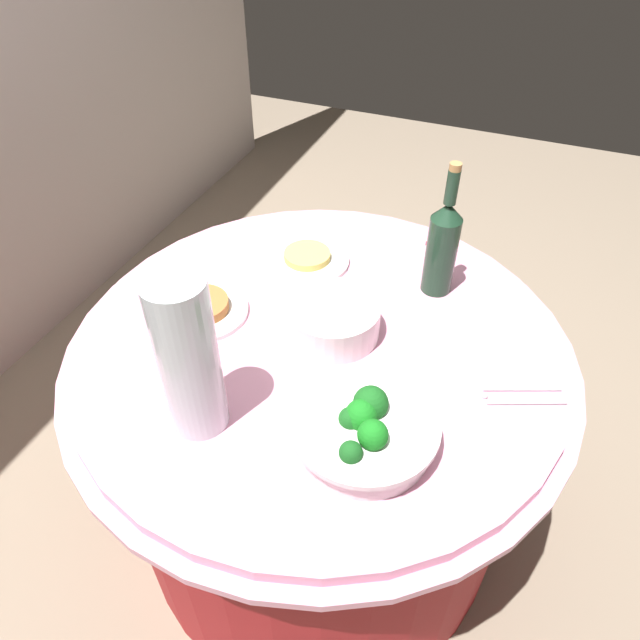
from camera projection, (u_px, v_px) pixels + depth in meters
ground_plane at (320, 510)px, 1.81m from camera, size 6.00×6.00×0.00m
buffet_table at (320, 436)px, 1.56m from camera, size 1.16×1.16×0.74m
broccoli_bowl at (364, 428)px, 1.07m from camera, size 0.28×0.28×0.11m
plate_stack at (333, 319)px, 1.30m from camera, size 0.21×0.21×0.08m
wine_bottle at (442, 245)px, 1.36m from camera, size 0.07×0.07×0.34m
decorative_fruit_vase at (189, 362)px, 1.03m from camera, size 0.11×0.11×0.34m
serving_tongs at (521, 396)px, 1.18m from camera, size 0.10×0.16×0.01m
food_plate_peanuts at (201, 309)px, 1.37m from camera, size 0.22×0.22×0.04m
food_plate_noodles at (307, 259)px, 1.52m from camera, size 0.22×0.22×0.03m
label_placard_front at (432, 244)px, 1.53m from camera, size 0.05×0.03×0.05m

